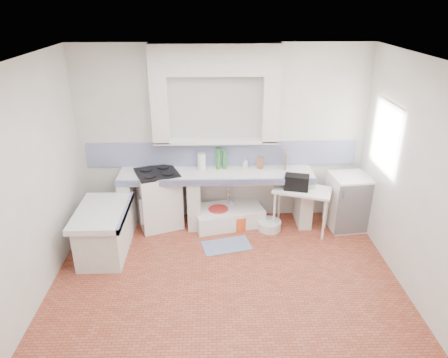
{
  "coord_description": "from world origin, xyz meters",
  "views": [
    {
      "loc": [
        -0.16,
        -4.15,
        3.4
      ],
      "look_at": [
        0.0,
        1.0,
        1.1
      ],
      "focal_mm": 32.95,
      "sensor_mm": 36.0,
      "label": 1
    }
  ],
  "objects_px": {
    "stove": "(159,199)",
    "side_table": "(301,210)",
    "sink": "(228,217)",
    "fridge": "(348,202)"
  },
  "relations": [
    {
      "from": "stove",
      "to": "side_table",
      "type": "bearing_deg",
      "value": -27.12
    },
    {
      "from": "stove",
      "to": "sink",
      "type": "relative_size",
      "value": 0.82
    },
    {
      "from": "side_table",
      "to": "fridge",
      "type": "bearing_deg",
      "value": 27.12
    },
    {
      "from": "stove",
      "to": "side_table",
      "type": "relative_size",
      "value": 1.04
    },
    {
      "from": "stove",
      "to": "fridge",
      "type": "height_order",
      "value": "stove"
    },
    {
      "from": "stove",
      "to": "fridge",
      "type": "bearing_deg",
      "value": -23.82
    },
    {
      "from": "stove",
      "to": "sink",
      "type": "xyz_separation_m",
      "value": [
        1.11,
        -0.02,
        -0.32
      ]
    },
    {
      "from": "sink",
      "to": "side_table",
      "type": "xyz_separation_m",
      "value": [
        1.12,
        -0.22,
        0.23
      ]
    },
    {
      "from": "fridge",
      "to": "side_table",
      "type": "bearing_deg",
      "value": -179.52
    },
    {
      "from": "stove",
      "to": "side_table",
      "type": "xyz_separation_m",
      "value": [
        2.23,
        -0.24,
        -0.09
      ]
    }
  ]
}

